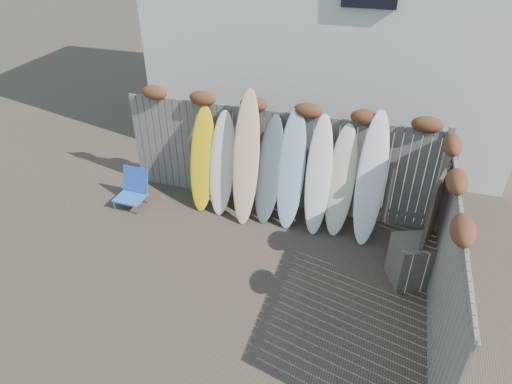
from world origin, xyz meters
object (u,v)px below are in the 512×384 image
(wooden_crate, at_px, (414,261))
(lattice_panel, at_px, (435,220))
(surfboard_0, at_px, (203,160))
(beach_chair, at_px, (133,189))

(wooden_crate, xyz_separation_m, lattice_panel, (0.20, 0.41, 0.57))
(lattice_panel, distance_m, surfboard_0, 4.30)
(beach_chair, xyz_separation_m, lattice_panel, (5.62, -0.25, 0.62))
(beach_chair, distance_m, wooden_crate, 5.46)
(beach_chair, relative_size, surfboard_0, 0.35)
(wooden_crate, xyz_separation_m, surfboard_0, (-4.04, 1.08, 0.61))
(wooden_crate, height_order, surfboard_0, surfboard_0)
(lattice_panel, xyz_separation_m, surfboard_0, (-4.24, 0.67, 0.04))
(lattice_panel, height_order, surfboard_0, surfboard_0)
(wooden_crate, distance_m, surfboard_0, 4.23)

